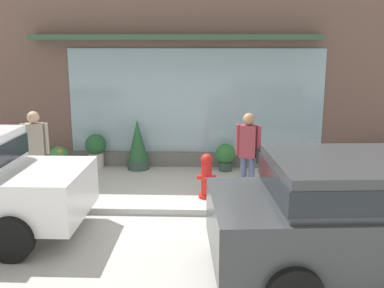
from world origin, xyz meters
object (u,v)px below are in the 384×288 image
(pedestrian_with_handbag, at_px, (249,150))
(potted_plant_low_front, at_px, (59,159))
(potted_plant_window_right, at_px, (138,145))
(fire_hydrant, at_px, (206,176))
(pedestrian_passerby, at_px, (35,147))
(parked_car_dark_gray, at_px, (376,211))
(potted_plant_near_hydrant, at_px, (382,158))
(potted_plant_window_left, at_px, (96,149))
(potted_plant_corner_tall, at_px, (341,160))
(potted_plant_window_center, at_px, (226,156))

(pedestrian_with_handbag, xyz_separation_m, potted_plant_low_front, (-4.31, 1.82, -0.71))
(potted_plant_low_front, height_order, potted_plant_window_right, potted_plant_window_right)
(potted_plant_low_front, bearing_deg, fire_hydrant, -26.96)
(pedestrian_with_handbag, distance_m, pedestrian_passerby, 4.11)
(pedestrian_passerby, xyz_separation_m, parked_car_dark_gray, (5.46, -2.89, -0.10))
(potted_plant_near_hydrant, xyz_separation_m, potted_plant_window_right, (-5.74, 0.07, 0.23))
(potted_plant_window_left, bearing_deg, pedestrian_with_handbag, -31.22)
(potted_plant_low_front, bearing_deg, parked_car_dark_gray, -40.04)
(parked_car_dark_gray, relative_size, potted_plant_low_front, 7.60)
(potted_plant_window_left, bearing_deg, potted_plant_corner_tall, 0.34)
(fire_hydrant, relative_size, potted_plant_near_hydrant, 1.32)
(pedestrian_passerby, distance_m, potted_plant_near_hydrant, 7.68)
(parked_car_dark_gray, bearing_deg, pedestrian_passerby, 147.62)
(parked_car_dark_gray, xyz_separation_m, potted_plant_window_center, (-1.73, 4.90, -0.54))
(potted_plant_window_center, relative_size, potted_plant_window_right, 0.54)
(pedestrian_with_handbag, height_order, pedestrian_passerby, pedestrian_passerby)
(pedestrian_passerby, height_order, potted_plant_window_right, pedestrian_passerby)
(potted_plant_window_center, height_order, potted_plant_corner_tall, potted_plant_window_center)
(potted_plant_window_left, bearing_deg, parked_car_dark_gray, -46.20)
(pedestrian_passerby, height_order, potted_plant_near_hydrant, pedestrian_passerby)
(potted_plant_near_hydrant, relative_size, potted_plant_window_right, 0.56)
(parked_car_dark_gray, height_order, potted_plant_near_hydrant, parked_car_dark_gray)
(parked_car_dark_gray, bearing_deg, fire_hydrant, 121.46)
(parked_car_dark_gray, distance_m, potted_plant_corner_tall, 5.23)
(fire_hydrant, bearing_deg, potted_plant_near_hydrant, 25.29)
(potted_plant_low_front, bearing_deg, potted_plant_window_center, 2.09)
(pedestrian_passerby, relative_size, potted_plant_near_hydrant, 2.53)
(pedestrian_passerby, bearing_deg, potted_plant_window_right, -138.79)
(pedestrian_passerby, distance_m, potted_plant_corner_tall, 6.89)
(potted_plant_window_center, distance_m, potted_plant_corner_tall, 2.76)
(parked_car_dark_gray, bearing_deg, potted_plant_low_front, 135.43)
(fire_hydrant, bearing_deg, parked_car_dark_gray, -54.01)
(parked_car_dark_gray, xyz_separation_m, potted_plant_low_front, (-5.67, 4.76, -0.63))
(potted_plant_window_left, height_order, potted_plant_corner_tall, potted_plant_window_left)
(pedestrian_with_handbag, bearing_deg, parked_car_dark_gray, -48.23)
(potted_plant_window_center, bearing_deg, potted_plant_low_front, -177.91)
(potted_plant_window_right, height_order, potted_plant_window_left, potted_plant_window_right)
(potted_plant_near_hydrant, bearing_deg, potted_plant_window_right, 179.32)
(pedestrian_with_handbag, xyz_separation_m, potted_plant_window_center, (-0.37, 1.97, -0.62))
(potted_plant_window_center, height_order, potted_plant_window_left, potted_plant_window_left)
(pedestrian_with_handbag, bearing_deg, potted_plant_window_center, 117.79)
(potted_plant_near_hydrant, height_order, potted_plant_corner_tall, potted_plant_near_hydrant)
(parked_car_dark_gray, xyz_separation_m, potted_plant_window_left, (-4.85, 5.06, -0.44))
(potted_plant_window_center, distance_m, potted_plant_window_right, 2.10)
(pedestrian_passerby, relative_size, potted_plant_window_center, 2.60)
(parked_car_dark_gray, bearing_deg, potted_plant_window_left, 129.27)
(fire_hydrant, distance_m, potted_plant_window_left, 3.39)
(pedestrian_with_handbag, bearing_deg, pedestrian_passerby, -162.24)
(fire_hydrant, distance_m, pedestrian_passerby, 3.35)
(pedestrian_with_handbag, distance_m, potted_plant_window_center, 2.09)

